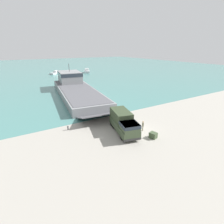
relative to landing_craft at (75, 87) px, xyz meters
The scene contains 9 objects.
ground_plane 27.38m from the landing_craft, 89.25° to the right, with size 240.00×240.00×0.00m, color #9E998E.
water_surface 70.12m from the landing_craft, 89.71° to the left, with size 240.00×180.00×0.01m, color #477F7A.
landing_craft is the anchor object (origin of this frame).
military_truck 26.81m from the landing_craft, 94.07° to the right, with size 4.22×7.65×3.11m.
soldier_on_ramp 28.07m from the landing_craft, 88.13° to the right, with size 0.48×0.48×1.67m.
moored_boat_a 42.43m from the landing_craft, 62.38° to the left, with size 4.62×6.01×2.16m.
moored_boat_b 41.55m from the landing_craft, 83.34° to the left, with size 6.24×5.43×1.63m.
mooring_bollard 23.60m from the landing_craft, 112.79° to the right, with size 0.23×0.23×0.71m.
cargo_crate 30.66m from the landing_craft, 88.72° to the right, with size 0.85×1.01×0.85m, color #3D4C33.
Camera 1 is at (-16.40, -19.53, 12.47)m, focal length 28.00 mm.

